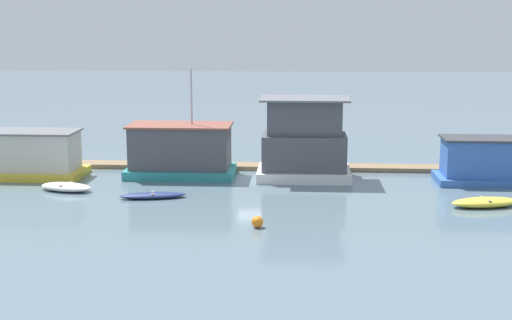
# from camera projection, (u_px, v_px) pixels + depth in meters

# --- Properties ---
(ground_plane) EXTENTS (200.00, 200.00, 0.00)m
(ground_plane) POSITION_uv_depth(u_px,v_px,m) (257.00, 178.00, 46.25)
(ground_plane) COLOR slate
(dock_walkway) EXTENTS (59.60, 1.63, 0.30)m
(dock_walkway) POSITION_uv_depth(u_px,v_px,m) (260.00, 166.00, 49.22)
(dock_walkway) COLOR #846B4C
(dock_walkway) RESTS_ON ground_plane
(houseboat_yellow) EXTENTS (6.41, 3.73, 3.04)m
(houseboat_yellow) POSITION_uv_depth(u_px,v_px,m) (34.00, 155.00, 46.47)
(houseboat_yellow) COLOR gold
(houseboat_yellow) RESTS_ON ground_plane
(houseboat_teal) EXTENTS (7.03, 3.72, 7.04)m
(houseboat_teal) POSITION_uv_depth(u_px,v_px,m) (181.00, 151.00, 46.62)
(houseboat_teal) COLOR teal
(houseboat_teal) RESTS_ON ground_plane
(houseboat_white) EXTENTS (5.97, 4.09, 5.24)m
(houseboat_white) POSITION_uv_depth(u_px,v_px,m) (304.00, 142.00, 45.83)
(houseboat_white) COLOR white
(houseboat_white) RESTS_ON ground_plane
(houseboat_blue) EXTENTS (5.47, 3.36, 2.88)m
(houseboat_blue) POSITION_uv_depth(u_px,v_px,m) (480.00, 162.00, 44.75)
(houseboat_blue) COLOR #3866B7
(houseboat_blue) RESTS_ON ground_plane
(dinghy_white) EXTENTS (3.56, 2.22, 0.48)m
(dinghy_white) POSITION_uv_depth(u_px,v_px,m) (66.00, 187.00, 42.75)
(dinghy_white) COLOR white
(dinghy_white) RESTS_ON ground_plane
(dinghy_navy) EXTENTS (3.92, 1.76, 0.35)m
(dinghy_navy) POSITION_uv_depth(u_px,v_px,m) (153.00, 195.00, 40.97)
(dinghy_navy) COLOR navy
(dinghy_navy) RESTS_ON ground_plane
(dinghy_yellow) EXTENTS (4.04, 2.18, 0.52)m
(dinghy_yellow) POSITION_uv_depth(u_px,v_px,m) (485.00, 202.00, 39.06)
(dinghy_yellow) COLOR yellow
(dinghy_yellow) RESTS_ON ground_plane
(mooring_post_centre) EXTENTS (0.24, 0.24, 2.02)m
(mooring_post_centre) POSITION_uv_depth(u_px,v_px,m) (199.00, 156.00, 48.27)
(mooring_post_centre) COLOR brown
(mooring_post_centre) RESTS_ON ground_plane
(mooring_post_far_right) EXTENTS (0.23, 0.23, 1.67)m
(mooring_post_far_right) POSITION_uv_depth(u_px,v_px,m) (446.00, 162.00, 47.27)
(mooring_post_far_right) COLOR brown
(mooring_post_far_right) RESTS_ON ground_plane
(buoy_orange) EXTENTS (0.59, 0.59, 0.59)m
(buoy_orange) POSITION_uv_depth(u_px,v_px,m) (257.00, 222.00, 35.12)
(buoy_orange) COLOR orange
(buoy_orange) RESTS_ON ground_plane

